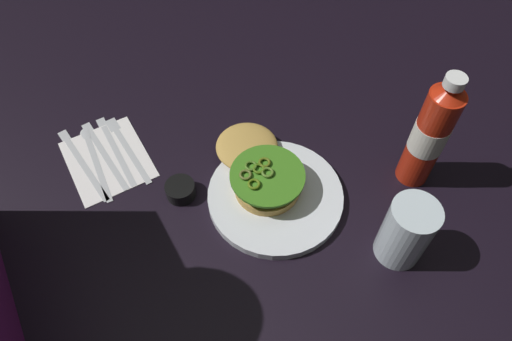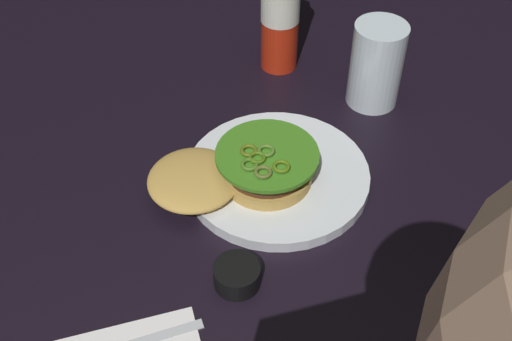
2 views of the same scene
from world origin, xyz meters
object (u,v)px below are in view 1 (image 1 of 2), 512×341
at_px(water_glass, 406,232).
at_px(steak_knife, 79,159).
at_px(dinner_plate, 275,196).
at_px(butter_knife, 102,150).
at_px(spoon_utensil, 92,152).
at_px(table_knife, 113,145).
at_px(condiment_cup, 180,190).
at_px(burger_sandwich, 259,168).
at_px(napkin, 108,159).
at_px(ketchup_bottle, 430,135).
at_px(fork_utensil, 124,143).

height_order(water_glass, steak_knife, water_glass).
bearing_deg(dinner_plate, butter_knife, 41.87).
relative_size(water_glass, spoon_utensil, 0.66).
xyz_separation_m(water_glass, butter_knife, (0.47, 0.37, -0.06)).
xyz_separation_m(table_knife, butter_knife, (0.00, 0.02, 0.00)).
bearing_deg(condiment_cup, burger_sandwich, -106.89).
bearing_deg(butter_knife, condiment_cup, -151.35).
relative_size(water_glass, table_knife, 0.66).
height_order(condiment_cup, napkin, condiment_cup).
height_order(ketchup_bottle, spoon_utensil, ketchup_bottle).
xyz_separation_m(burger_sandwich, table_knife, (0.22, 0.22, -0.03)).
bearing_deg(ketchup_bottle, spoon_utensil, 55.11).
height_order(condiment_cup, steak_knife, condiment_cup).
relative_size(ketchup_bottle, napkin, 1.42).
xyz_separation_m(napkin, fork_utensil, (0.02, -0.04, 0.00)).
distance_m(ketchup_bottle, condiment_cup, 0.46).
xyz_separation_m(dinner_plate, napkin, (0.25, 0.24, -0.01)).
distance_m(dinner_plate, table_knife, 0.35).
relative_size(napkin, butter_knife, 0.88).
relative_size(condiment_cup, butter_knife, 0.27).
height_order(ketchup_bottle, butter_knife, ketchup_bottle).
bearing_deg(burger_sandwich, table_knife, 44.66).
bearing_deg(spoon_utensil, ketchup_bottle, -124.89).
bearing_deg(steak_knife, burger_sandwich, -127.48).
bearing_deg(condiment_cup, table_knife, 22.15).
relative_size(table_knife, spoon_utensil, 0.99).
distance_m(condiment_cup, spoon_utensil, 0.21).
bearing_deg(table_knife, dinner_plate, -141.09).
height_order(burger_sandwich, ketchup_bottle, ketchup_bottle).
height_order(napkin, table_knife, table_knife).
height_order(ketchup_bottle, water_glass, ketchup_bottle).
height_order(water_glass, condiment_cup, water_glass).
distance_m(water_glass, steak_knife, 0.63).
bearing_deg(spoon_utensil, butter_knife, -104.05).
height_order(water_glass, butter_knife, water_glass).
relative_size(water_glass, condiment_cup, 2.38).
xyz_separation_m(dinner_plate, steak_knife, (0.27, 0.29, -0.00)).
height_order(dinner_plate, water_glass, water_glass).
bearing_deg(condiment_cup, steak_knife, 38.84).
relative_size(dinner_plate, steak_knife, 1.18).
distance_m(napkin, spoon_utensil, 0.04).
distance_m(dinner_plate, fork_utensil, 0.33).
xyz_separation_m(water_glass, condiment_cup, (0.29, 0.28, -0.05)).
height_order(water_glass, table_knife, water_glass).
relative_size(table_knife, steak_knife, 0.94).
xyz_separation_m(burger_sandwich, water_glass, (-0.25, -0.13, 0.03)).
relative_size(ketchup_bottle, steak_knife, 1.19).
distance_m(condiment_cup, fork_utensil, 0.18).
bearing_deg(butter_knife, ketchup_bottle, -125.50).
height_order(butter_knife, steak_knife, same).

